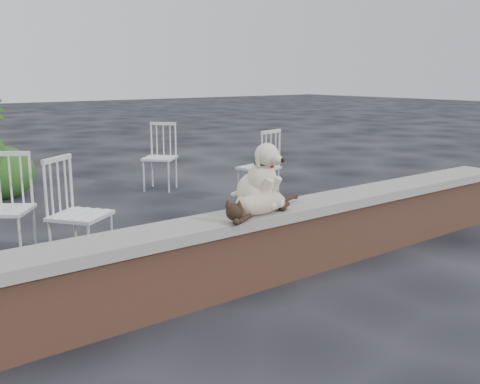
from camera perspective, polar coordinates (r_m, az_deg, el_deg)
ground at (r=4.42m, az=3.14°, el=-9.11°), size 60.00×60.00×0.00m
brick_wall at (r=4.33m, az=3.17°, el=-6.02°), size 6.00×0.30×0.50m
capstone at (r=4.25m, az=3.22°, el=-2.31°), size 6.20×0.40×0.08m
dog at (r=4.18m, az=1.61°, el=1.76°), size 0.44×0.52×0.53m
cat at (r=4.05m, az=2.05°, el=-1.09°), size 1.12×0.48×0.19m
chair_d at (r=7.76m, az=-8.41°, el=3.67°), size 0.79×0.79×0.94m
chair_b at (r=5.13m, az=-23.46°, el=-1.58°), size 0.78×0.78×0.94m
chair_c at (r=6.87m, az=1.95°, el=2.71°), size 0.67×0.67×0.94m
chair_a at (r=4.73m, az=-16.39°, el=-2.16°), size 0.78×0.78×0.94m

